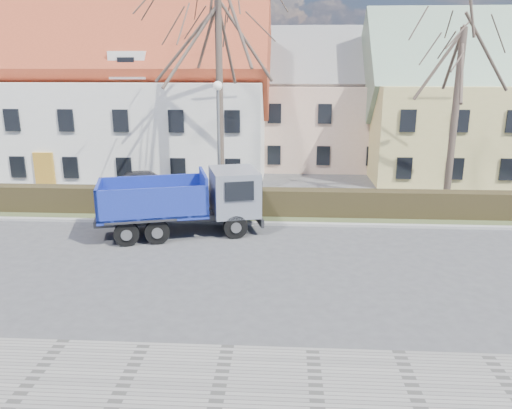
# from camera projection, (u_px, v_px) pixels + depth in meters

# --- Properties ---
(ground) EXTENTS (120.00, 120.00, 0.00)m
(ground) POSITION_uv_depth(u_px,v_px,m) (246.00, 262.00, 18.97)
(ground) COLOR #424245
(sidewalk_near) EXTENTS (80.00, 5.00, 0.08)m
(sidewalk_near) POSITION_uv_depth(u_px,v_px,m) (215.00, 409.00, 10.79)
(sidewalk_near) COLOR gray
(sidewalk_near) RESTS_ON ground
(curb_far) EXTENTS (80.00, 0.30, 0.12)m
(curb_far) POSITION_uv_depth(u_px,v_px,m) (254.00, 223.00, 23.38)
(curb_far) COLOR #9B9997
(curb_far) RESTS_ON ground
(grass_strip) EXTENTS (80.00, 3.00, 0.10)m
(grass_strip) POSITION_uv_depth(u_px,v_px,m) (256.00, 214.00, 24.92)
(grass_strip) COLOR #404C2A
(grass_strip) RESTS_ON ground
(hedge) EXTENTS (60.00, 0.90, 1.30)m
(hedge) POSITION_uv_depth(u_px,v_px,m) (255.00, 203.00, 24.56)
(hedge) COLOR #2C2516
(hedge) RESTS_ON ground
(building_white) EXTENTS (26.80, 10.80, 9.50)m
(building_white) POSITION_uv_depth(u_px,v_px,m) (73.00, 103.00, 33.81)
(building_white) COLOR white
(building_white) RESTS_ON ground
(building_pink) EXTENTS (10.80, 8.80, 8.00)m
(building_pink) POSITION_uv_depth(u_px,v_px,m) (321.00, 110.00, 36.88)
(building_pink) COLOR #D2AB94
(building_pink) RESTS_ON ground
(building_yellow) EXTENTS (18.80, 10.80, 8.50)m
(building_yellow) POSITION_uv_depth(u_px,v_px,m) (504.00, 111.00, 33.25)
(building_yellow) COLOR #D2C273
(building_yellow) RESTS_ON ground
(tree_1) EXTENTS (9.20, 9.20, 12.65)m
(tree_1) POSITION_uv_depth(u_px,v_px,m) (219.00, 83.00, 25.55)
(tree_1) COLOR #4A3D33
(tree_1) RESTS_ON ground
(tree_2) EXTENTS (8.00, 8.00, 11.00)m
(tree_2) POSITION_uv_depth(u_px,v_px,m) (456.00, 100.00, 25.08)
(tree_2) COLOR #4A3D33
(tree_2) RESTS_ON ground
(dump_truck) EXTENTS (7.69, 4.53, 2.89)m
(dump_truck) POSITION_uv_depth(u_px,v_px,m) (175.00, 202.00, 21.69)
(dump_truck) COLOR navy
(dump_truck) RESTS_ON ground
(streetlight) EXTENTS (0.51, 0.51, 6.55)m
(streetlight) POSITION_uv_depth(u_px,v_px,m) (219.00, 147.00, 24.92)
(streetlight) COLOR gray
(streetlight) RESTS_ON ground
(cart_frame) EXTENTS (0.76, 0.48, 0.66)m
(cart_frame) POSITION_uv_depth(u_px,v_px,m) (129.00, 217.00, 23.43)
(cart_frame) COLOR silver
(cart_frame) RESTS_ON ground
(parked_car_a) EXTENTS (4.43, 2.99, 1.40)m
(parked_car_a) POSITION_uv_depth(u_px,v_px,m) (146.00, 181.00, 28.91)
(parked_car_a) COLOR #26252B
(parked_car_a) RESTS_ON ground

